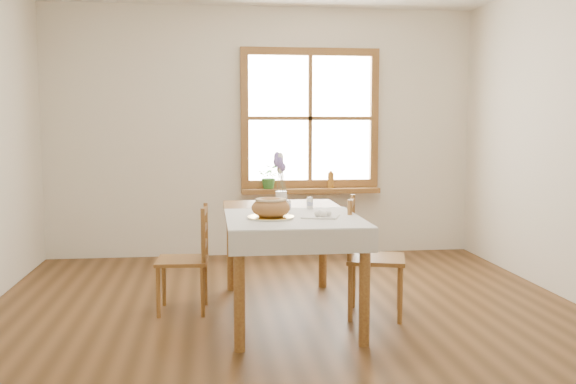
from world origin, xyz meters
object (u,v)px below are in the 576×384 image
at_px(chair_right, 376,257).
at_px(chair_left, 182,259).
at_px(dining_table, 288,224).
at_px(flower_vase, 281,199).
at_px(bread_plate, 271,218).

bearing_deg(chair_right, chair_left, 94.67).
distance_m(dining_table, chair_right, 0.68).
bearing_deg(flower_vase, chair_right, -42.66).
height_order(bread_plate, flower_vase, flower_vase).
xyz_separation_m(bread_plate, flower_vase, (0.16, 0.81, 0.03)).
bearing_deg(chair_right, bread_plate, 122.82).
height_order(chair_right, flower_vase, chair_right).
bearing_deg(chair_left, dining_table, 81.40).
height_order(chair_left, chair_right, chair_right).
bearing_deg(bread_plate, chair_right, 16.67).
bearing_deg(dining_table, chair_right, -10.89).
height_order(chair_left, flower_vase, flower_vase).
relative_size(dining_table, flower_vase, 16.06).
xyz_separation_m(chair_left, chair_right, (1.40, -0.28, 0.04)).
relative_size(chair_right, bread_plate, 2.88).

